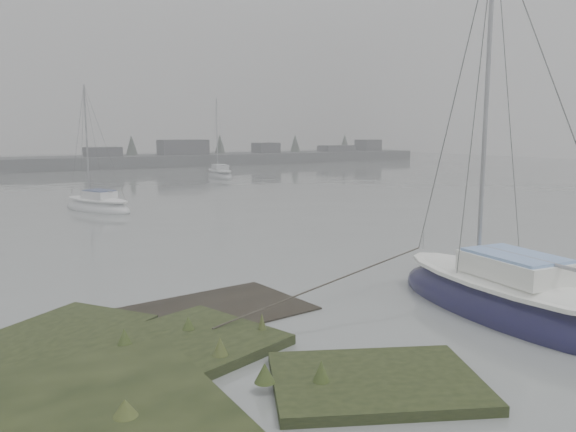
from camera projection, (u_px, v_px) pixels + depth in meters
The scene contains 5 objects.
ground at pixel (56, 201), 35.20m from camera, with size 160.00×160.00×0.00m, color slate.
far_shoreline at pixel (229, 158), 75.77m from camera, with size 60.00×8.00×4.15m.
sailboat_main at pixel (504, 301), 13.42m from camera, with size 2.95×7.07×9.70m.
sailboat_white at pixel (98, 206), 30.94m from camera, with size 3.61×5.48×7.38m.
sailboat_far_b at pixel (220, 175), 53.23m from camera, with size 2.74×5.90×8.01m.
Camera 1 is at (-5.43, -7.48, 4.31)m, focal length 35.00 mm.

